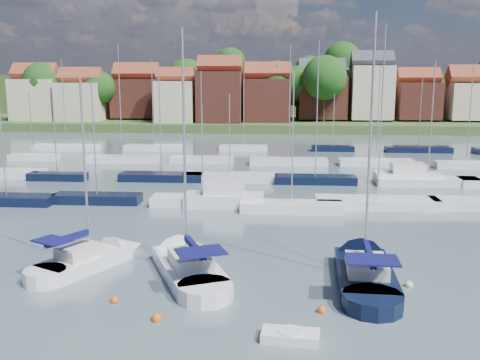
{
  "coord_description": "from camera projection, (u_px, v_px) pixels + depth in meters",
  "views": [
    {
      "loc": [
        -0.52,
        -26.2,
        11.37
      ],
      "look_at": [
        -3.47,
        14.0,
        3.6
      ],
      "focal_mm": 40.0,
      "sensor_mm": 36.0,
      "label": 1
    }
  ],
  "objects": [
    {
      "name": "sailboat_left",
      "position": [
        95.0,
        259.0,
        32.91
      ],
      "size": [
        6.34,
        9.08,
        12.38
      ],
      "rotation": [
        0.0,
        0.0,
        1.08
      ],
      "color": "white",
      "rests_on": "ground"
    },
    {
      "name": "marina_field",
      "position": [
        299.0,
        173.0,
        61.98
      ],
      "size": [
        79.62,
        41.41,
        15.93
      ],
      "color": "white",
      "rests_on": "ground"
    },
    {
      "name": "far_shore_town",
      "position": [
        289.0,
        101.0,
        156.66
      ],
      "size": [
        212.46,
        90.0,
        22.27
      ],
      "color": "#44572B",
      "rests_on": "ground"
    },
    {
      "name": "sailboat_navy",
      "position": [
        362.0,
        268.0,
        31.38
      ],
      "size": [
        3.65,
        11.72,
        16.04
      ],
      "rotation": [
        0.0,
        0.0,
        1.52
      ],
      "color": "black",
      "rests_on": "ground"
    },
    {
      "name": "buoy_c",
      "position": [
        115.0,
        302.0,
        27.45
      ],
      "size": [
        0.46,
        0.46,
        0.46
      ],
      "primitive_type": "sphere",
      "color": "#D85914",
      "rests_on": "ground"
    },
    {
      "name": "buoy_e",
      "position": [
        356.0,
        255.0,
        34.75
      ],
      "size": [
        0.44,
        0.44,
        0.44
      ],
      "primitive_type": "sphere",
      "color": "#D85914",
      "rests_on": "ground"
    },
    {
      "name": "sailboat_centre",
      "position": [
        183.0,
        263.0,
        32.26
      ],
      "size": [
        7.18,
        11.46,
        15.25
      ],
      "rotation": [
        0.0,
        0.0,
        1.98
      ],
      "color": "white",
      "rests_on": "ground"
    },
    {
      "name": "ground",
      "position": [
        283.0,
        169.0,
        66.95
      ],
      "size": [
        260.0,
        260.0,
        0.0
      ],
      "primitive_type": "plane",
      "color": "#43525B",
      "rests_on": "ground"
    },
    {
      "name": "tender",
      "position": [
        290.0,
        336.0,
        23.43
      ],
      "size": [
        2.64,
        1.43,
        0.55
      ],
      "rotation": [
        0.0,
        0.0,
        -0.1
      ],
      "color": "white",
      "rests_on": "ground"
    },
    {
      "name": "buoy_b",
      "position": [
        157.0,
        321.0,
        25.38
      ],
      "size": [
        0.52,
        0.52,
        0.52
      ],
      "primitive_type": "sphere",
      "color": "#D85914",
      "rests_on": "ground"
    },
    {
      "name": "buoy_g",
      "position": [
        409.0,
        287.0,
        29.5
      ],
      "size": [
        0.46,
        0.46,
        0.46
      ],
      "primitive_type": "sphere",
      "color": "beige",
      "rests_on": "ground"
    },
    {
      "name": "buoy_d",
      "position": [
        322.0,
        312.0,
        26.27
      ],
      "size": [
        0.47,
        0.47,
        0.47
      ],
      "primitive_type": "sphere",
      "color": "#D85914",
      "rests_on": "ground"
    }
  ]
}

